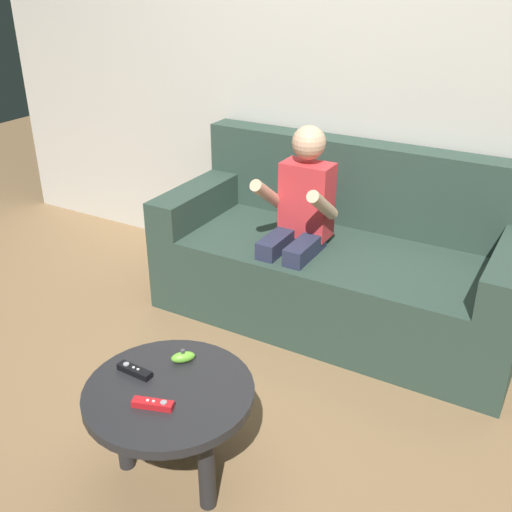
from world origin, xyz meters
TOP-DOWN VIEW (x-y plane):
  - ground_plane at (0.00, 0.00)m, footprint 9.70×9.70m
  - wall_back at (0.00, 1.46)m, footprint 4.85×0.05m
  - couch at (0.23, 1.06)m, footprint 1.85×0.80m
  - person_seated_on_couch at (0.06, 0.88)m, footprint 0.35×0.44m
  - coffee_table at (0.15, -0.30)m, footprint 0.60×0.60m
  - game_remote_red_near_edge at (0.16, -0.41)m, footprint 0.14×0.08m
  - nunchuk_lime at (0.10, -0.15)m, footprint 0.09×0.10m
  - game_remote_black_far_corner at (-0.01, -0.30)m, footprint 0.14×0.04m

SIDE VIEW (x-z plane):
  - ground_plane at x=0.00m, z-range 0.00..0.00m
  - couch at x=0.23m, z-range -0.14..0.75m
  - coffee_table at x=0.15m, z-range 0.13..0.53m
  - game_remote_red_near_edge at x=0.16m, z-range 0.40..0.43m
  - game_remote_black_far_corner at x=-0.01m, z-range 0.40..0.43m
  - nunchuk_lime at x=0.10m, z-range 0.39..0.45m
  - person_seated_on_couch at x=0.06m, z-range 0.07..1.10m
  - wall_back at x=0.00m, z-range 0.00..2.50m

